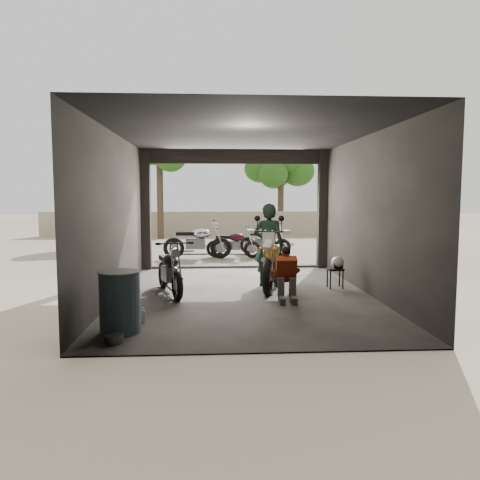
{
  "coord_description": "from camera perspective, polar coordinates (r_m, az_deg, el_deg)",
  "views": [
    {
      "loc": [
        -0.62,
        -9.21,
        2.0
      ],
      "look_at": [
        -0.03,
        0.6,
        1.06
      ],
      "focal_mm": 35.0,
      "sensor_mm": 36.0,
      "label": 1
    }
  ],
  "objects": [
    {
      "name": "boundary_wall",
      "position": [
        23.26,
        -1.88,
        2.03
      ],
      "size": [
        18.0,
        0.3,
        1.2
      ],
      "primitive_type": "cube",
      "color": "gray",
      "rests_on": "ground"
    },
    {
      "name": "outside_bike_a",
      "position": [
        14.81,
        -5.24,
        0.15
      ],
      "size": [
        1.88,
        0.8,
        1.26
      ],
      "primitive_type": null,
      "rotation": [
        0.0,
        0.0,
        1.56
      ],
      "color": "black",
      "rests_on": "ground"
    },
    {
      "name": "tree_right",
      "position": [
        23.51,
        5.02,
        9.26
      ],
      "size": [
        2.2,
        2.2,
        5.0
      ],
      "color": "#382B1E",
      "rests_on": "ground"
    },
    {
      "name": "sign_post",
      "position": [
        14.25,
        12.89,
        3.28
      ],
      "size": [
        0.74,
        0.08,
        2.23
      ],
      "rotation": [
        0.0,
        0.0,
        0.21
      ],
      "color": "black",
      "rests_on": "ground"
    },
    {
      "name": "stool",
      "position": [
        10.21,
        11.53,
        -3.79
      ],
      "size": [
        0.32,
        0.32,
        0.45
      ],
      "rotation": [
        0.0,
        0.0,
        0.21
      ],
      "color": "black",
      "rests_on": "ground"
    },
    {
      "name": "oil_drum",
      "position": [
        7.02,
        -14.42,
        -7.44
      ],
      "size": [
        0.62,
        0.62,
        0.9
      ],
      "primitive_type": "cylinder",
      "rotation": [
        0.0,
        0.0,
        -0.06
      ],
      "color": "#395161",
      "rests_on": "ground"
    },
    {
      "name": "outside_bike_b",
      "position": [
        14.95,
        -0.81,
        -0.19
      ],
      "size": [
        1.65,
        0.96,
        1.05
      ],
      "primitive_type": null,
      "rotation": [
        0.0,
        0.0,
        1.35
      ],
      "color": "#370D16",
      "rests_on": "ground"
    },
    {
      "name": "mechanic",
      "position": [
        8.76,
        5.73,
        -4.42
      ],
      "size": [
        0.53,
        0.71,
        1.0
      ],
      "primitive_type": null,
      "rotation": [
        0.0,
        0.0,
        -0.04
      ],
      "color": "#9F3515",
      "rests_on": "ground"
    },
    {
      "name": "ground",
      "position": [
        9.44,
        0.42,
        -6.75
      ],
      "size": [
        80.0,
        80.0,
        0.0
      ],
      "primitive_type": "plane",
      "color": "#7A6D56",
      "rests_on": "ground"
    },
    {
      "name": "garage",
      "position": [
        9.8,
        0.22,
        1.26
      ],
      "size": [
        7.0,
        7.13,
        3.2
      ],
      "color": "#2D2B28",
      "rests_on": "ground"
    },
    {
      "name": "rider",
      "position": [
        10.17,
        3.51,
        -0.66
      ],
      "size": [
        0.77,
        0.62,
        1.83
      ],
      "primitive_type": "imported",
      "rotation": [
        0.0,
        0.0,
        2.83
      ],
      "color": "black",
      "rests_on": "ground"
    },
    {
      "name": "outside_bike_c",
      "position": [
        15.69,
        3.04,
        0.16
      ],
      "size": [
        1.73,
        1.4,
        1.1
      ],
      "primitive_type": null,
      "rotation": [
        0.0,
        0.0,
        1.04
      ],
      "color": "black",
      "rests_on": "ground"
    },
    {
      "name": "helmet",
      "position": [
        10.19,
        11.81,
        -2.68
      ],
      "size": [
        0.33,
        0.34,
        0.25
      ],
      "primitive_type": "ellipsoid",
      "rotation": [
        0.0,
        0.0,
        -0.28
      ],
      "color": "silver",
      "rests_on": "stool"
    },
    {
      "name": "tree_left",
      "position": [
        21.93,
        -9.8,
        10.6
      ],
      "size": [
        2.2,
        2.2,
        5.6
      ],
      "color": "#382B1E",
      "rests_on": "ground"
    },
    {
      "name": "left_bike",
      "position": [
        9.51,
        -8.58,
        -3.32
      ],
      "size": [
        1.14,
        1.77,
        1.11
      ],
      "primitive_type": null,
      "rotation": [
        0.0,
        0.0,
        0.31
      ],
      "color": "black",
      "rests_on": "ground"
    },
    {
      "name": "main_bike",
      "position": [
        10.0,
        3.92,
        -2.23
      ],
      "size": [
        1.26,
        2.12,
        1.32
      ],
      "primitive_type": null,
      "rotation": [
        0.0,
        0.0,
        -0.24
      ],
      "color": "beige",
      "rests_on": "ground"
    }
  ]
}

